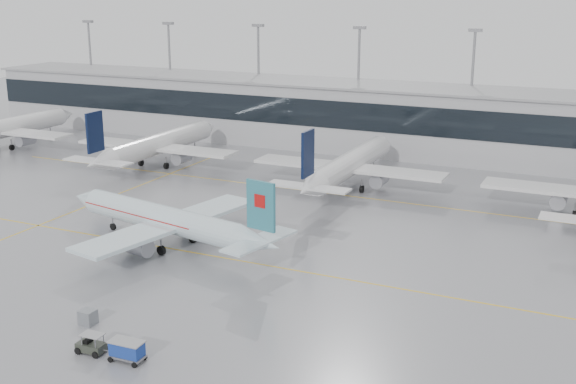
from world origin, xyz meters
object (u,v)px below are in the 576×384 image
at_px(air_canada_jet, 169,221).
at_px(baggage_cart, 127,349).
at_px(baggage_tug, 91,346).
at_px(gse_unit, 88,317).

relative_size(air_canada_jet, baggage_cart, 11.27).
relative_size(baggage_tug, baggage_cart, 1.22).
distance_m(baggage_tug, gse_unit, 5.61).
distance_m(air_canada_jet, baggage_cart, 27.41).
distance_m(baggage_tug, baggage_cart, 3.63).
bearing_deg(gse_unit, baggage_tug, -45.82).
xyz_separation_m(baggage_tug, baggage_cart, (3.60, 0.15, 0.43)).
bearing_deg(gse_unit, baggage_cart, -26.73).
height_order(baggage_tug, gse_unit, baggage_tug).
height_order(baggage_tug, baggage_cart, baggage_cart).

